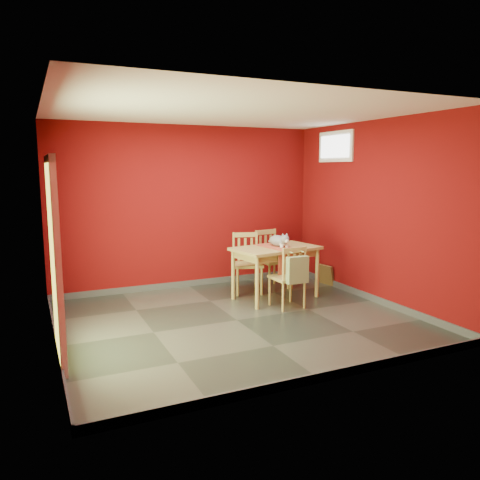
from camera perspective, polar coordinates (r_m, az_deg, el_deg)
name	(u,v)px	position (r m, az deg, el deg)	size (l,w,h in m)	color
ground	(237,320)	(6.30, -0.37, -9.75)	(4.50, 4.50, 0.00)	#2D342D
room_shell	(237,317)	(6.28, -0.37, -9.32)	(4.50, 4.50, 4.50)	#620A0A
doorway	(54,255)	(5.13, -21.75, -1.69)	(0.06, 1.01, 2.13)	#B7D838
window	(335,147)	(7.97, 11.55, 11.10)	(0.05, 0.90, 0.50)	white
outlet_plate	(272,261)	(8.64, 3.90, -2.61)	(0.08, 0.01, 0.12)	silver
dining_table	(276,253)	(7.19, 4.38, -1.65)	(1.39, 0.95, 0.80)	tan
table_runner	(280,252)	(7.08, 4.84, -1.44)	(0.45, 0.75, 0.35)	#A9482F
chair_far_left	(247,262)	(7.58, 0.85, -2.71)	(0.55, 0.55, 0.96)	tan
chair_far_right	(271,258)	(7.88, 3.74, -2.26)	(0.51, 0.51, 0.97)	tan
chair_near	(289,276)	(6.76, 5.97, -4.41)	(0.44, 0.44, 0.91)	tan
tote_bag	(297,270)	(6.56, 7.01, -3.62)	(0.32, 0.19, 0.44)	#7B915C
cat	(278,239)	(7.23, 4.70, 0.16)	(0.25, 0.47, 0.24)	slate
picture_frame	(326,275)	(8.24, 10.40, -4.18)	(0.16, 0.36, 0.35)	brown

